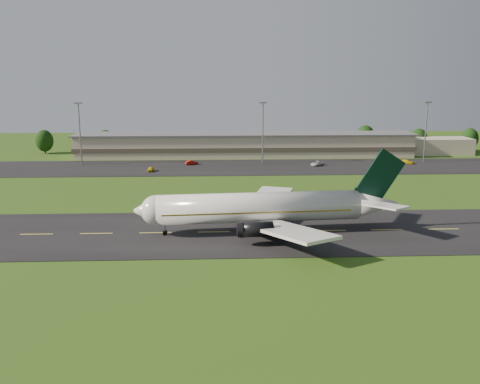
{
  "coord_description": "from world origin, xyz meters",
  "views": [
    {
      "loc": [
        -10.42,
        -96.78,
        29.12
      ],
      "look_at": [
        -5.77,
        8.0,
        6.0
      ],
      "focal_mm": 40.0,
      "sensor_mm": 36.0,
      "label": 1
    }
  ],
  "objects_px": {
    "service_vehicle_c": "(317,163)",
    "terminal": "(263,145)",
    "light_mast_west": "(79,126)",
    "service_vehicle_a": "(151,169)",
    "light_mast_east": "(426,124)",
    "service_vehicle_d": "(407,162)",
    "light_mast_centre": "(263,125)",
    "service_vehicle_b": "(192,163)",
    "airliner": "(263,208)"
  },
  "relations": [
    {
      "from": "light_mast_west",
      "to": "service_vehicle_a",
      "type": "relative_size",
      "value": 5.04
    },
    {
      "from": "terminal",
      "to": "light_mast_west",
      "type": "xyz_separation_m",
      "value": [
        -61.4,
        -16.18,
        8.75
      ]
    },
    {
      "from": "service_vehicle_b",
      "to": "service_vehicle_c",
      "type": "xyz_separation_m",
      "value": [
        40.84,
        -3.71,
        0.01
      ]
    },
    {
      "from": "light_mast_east",
      "to": "service_vehicle_c",
      "type": "xyz_separation_m",
      "value": [
        -37.79,
        -6.43,
        -11.92
      ]
    },
    {
      "from": "airliner",
      "to": "service_vehicle_a",
      "type": "distance_m",
      "value": 71.39
    },
    {
      "from": "light_mast_centre",
      "to": "service_vehicle_c",
      "type": "bearing_deg",
      "value": -20.5
    },
    {
      "from": "service_vehicle_d",
      "to": "airliner",
      "type": "bearing_deg",
      "value": 174.53
    },
    {
      "from": "airliner",
      "to": "service_vehicle_b",
      "type": "distance_m",
      "value": 79.12
    },
    {
      "from": "light_mast_centre",
      "to": "light_mast_east",
      "type": "bearing_deg",
      "value": 0.0
    },
    {
      "from": "service_vehicle_a",
      "to": "service_vehicle_d",
      "type": "relative_size",
      "value": 0.86
    },
    {
      "from": "light_mast_west",
      "to": "service_vehicle_d",
      "type": "xyz_separation_m",
      "value": [
        107.82,
        -4.03,
        -11.95
      ]
    },
    {
      "from": "light_mast_centre",
      "to": "service_vehicle_c",
      "type": "relative_size",
      "value": 3.95
    },
    {
      "from": "light_mast_east",
      "to": "service_vehicle_d",
      "type": "xyz_separation_m",
      "value": [
        -7.18,
        -4.03,
        -11.95
      ]
    },
    {
      "from": "airliner",
      "to": "service_vehicle_c",
      "type": "xyz_separation_m",
      "value": [
        24.01,
        73.5,
        -3.85
      ]
    },
    {
      "from": "service_vehicle_a",
      "to": "service_vehicle_c",
      "type": "bearing_deg",
      "value": 12.5
    },
    {
      "from": "light_mast_east",
      "to": "service_vehicle_b",
      "type": "height_order",
      "value": "light_mast_east"
    },
    {
      "from": "light_mast_east",
      "to": "light_mast_west",
      "type": "bearing_deg",
      "value": 180.0
    },
    {
      "from": "service_vehicle_d",
      "to": "service_vehicle_c",
      "type": "bearing_deg",
      "value": 124.75
    },
    {
      "from": "airliner",
      "to": "light_mast_centre",
      "type": "relative_size",
      "value": 2.52
    },
    {
      "from": "terminal",
      "to": "service_vehicle_a",
      "type": "bearing_deg",
      "value": -140.14
    },
    {
      "from": "light_mast_east",
      "to": "service_vehicle_c",
      "type": "height_order",
      "value": "light_mast_east"
    },
    {
      "from": "airliner",
      "to": "service_vehicle_b",
      "type": "bearing_deg",
      "value": 98.06
    },
    {
      "from": "service_vehicle_b",
      "to": "service_vehicle_d",
      "type": "xyz_separation_m",
      "value": [
        71.45,
        -1.31,
        -0.02
      ]
    },
    {
      "from": "service_vehicle_b",
      "to": "service_vehicle_d",
      "type": "bearing_deg",
      "value": -113.58
    },
    {
      "from": "terminal",
      "to": "service_vehicle_b",
      "type": "height_order",
      "value": "terminal"
    },
    {
      "from": "terminal",
      "to": "light_mast_west",
      "type": "relative_size",
      "value": 7.13
    },
    {
      "from": "service_vehicle_b",
      "to": "service_vehicle_c",
      "type": "bearing_deg",
      "value": -117.72
    },
    {
      "from": "light_mast_centre",
      "to": "service_vehicle_c",
      "type": "xyz_separation_m",
      "value": [
        17.21,
        -6.43,
        -11.92
      ]
    },
    {
      "from": "light_mast_west",
      "to": "service_vehicle_d",
      "type": "height_order",
      "value": "light_mast_west"
    },
    {
      "from": "service_vehicle_b",
      "to": "light_mast_west",
      "type": "bearing_deg",
      "value": 63.19
    },
    {
      "from": "airliner",
      "to": "service_vehicle_c",
      "type": "distance_m",
      "value": 77.42
    },
    {
      "from": "service_vehicle_a",
      "to": "service_vehicle_d",
      "type": "height_order",
      "value": "service_vehicle_a"
    },
    {
      "from": "terminal",
      "to": "light_mast_centre",
      "type": "height_order",
      "value": "light_mast_centre"
    },
    {
      "from": "airliner",
      "to": "light_mast_centre",
      "type": "height_order",
      "value": "light_mast_centre"
    },
    {
      "from": "light_mast_centre",
      "to": "light_mast_west",
      "type": "bearing_deg",
      "value": 180.0
    },
    {
      "from": "light_mast_centre",
      "to": "service_vehicle_c",
      "type": "distance_m",
      "value": 21.9
    },
    {
      "from": "terminal",
      "to": "service_vehicle_c",
      "type": "relative_size",
      "value": 28.18
    },
    {
      "from": "light_mast_west",
      "to": "light_mast_centre",
      "type": "distance_m",
      "value": 60.0
    },
    {
      "from": "terminal",
      "to": "light_mast_east",
      "type": "bearing_deg",
      "value": -16.8
    },
    {
      "from": "light_mast_west",
      "to": "light_mast_centre",
      "type": "xyz_separation_m",
      "value": [
        60.0,
        0.0,
        0.0
      ]
    },
    {
      "from": "terminal",
      "to": "service_vehicle_b",
      "type": "xyz_separation_m",
      "value": [
        -25.03,
        -18.9,
        -3.19
      ]
    },
    {
      "from": "terminal",
      "to": "service_vehicle_c",
      "type": "xyz_separation_m",
      "value": [
        15.81,
        -22.62,
        -3.18
      ]
    },
    {
      "from": "light_mast_west",
      "to": "service_vehicle_a",
      "type": "distance_m",
      "value": 30.89
    },
    {
      "from": "light_mast_west",
      "to": "service_vehicle_a",
      "type": "bearing_deg",
      "value": -31.16
    },
    {
      "from": "airliner",
      "to": "service_vehicle_a",
      "type": "relative_size",
      "value": 12.71
    },
    {
      "from": "airliner",
      "to": "light_mast_east",
      "type": "bearing_deg",
      "value": 48.06
    },
    {
      "from": "service_vehicle_c",
      "to": "terminal",
      "type": "bearing_deg",
      "value": 168.51
    },
    {
      "from": "light_mast_centre",
      "to": "service_vehicle_b",
      "type": "bearing_deg",
      "value": -173.43
    },
    {
      "from": "terminal",
      "to": "service_vehicle_d",
      "type": "distance_m",
      "value": 50.73
    },
    {
      "from": "airliner",
      "to": "service_vehicle_d",
      "type": "xyz_separation_m",
      "value": [
        54.62,
        75.9,
        -3.88
      ]
    }
  ]
}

